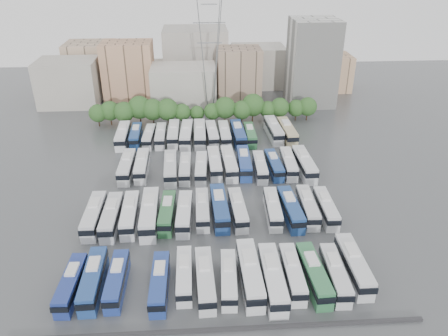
{
  "coord_description": "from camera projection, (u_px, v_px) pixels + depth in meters",
  "views": [
    {
      "loc": [
        -2.14,
        -74.75,
        46.54
      ],
      "look_at": [
        3.33,
        8.45,
        3.0
      ],
      "focal_mm": 35.0,
      "sensor_mm": 36.0,
      "label": 1
    }
  ],
  "objects": [
    {
      "name": "bus_r2_s7",
      "position": [
        215.0,
        163.0,
        98.64
      ],
      "size": [
        3.0,
        12.27,
        3.83
      ],
      "rotation": [
        0.0,
        0.0,
        0.03
      ],
      "color": "silver",
      "rests_on": "ground"
    },
    {
      "name": "tree_line",
      "position": [
        200.0,
        109.0,
        122.95
      ],
      "size": [
        64.63,
        7.83,
        8.26
      ],
      "color": "black",
      "rests_on": "ground"
    },
    {
      "name": "bus_r1_s0",
      "position": [
        94.0,
        215.0,
        79.82
      ],
      "size": [
        2.75,
        12.51,
        3.92
      ],
      "rotation": [
        0.0,
        0.0,
        -0.0
      ],
      "color": "silver",
      "rests_on": "ground"
    },
    {
      "name": "bus_r2_s2",
      "position": [
        142.0,
        165.0,
        97.69
      ],
      "size": [
        2.82,
        12.22,
        3.82
      ],
      "rotation": [
        0.0,
        0.0,
        0.01
      ],
      "color": "silver",
      "rests_on": "ground"
    },
    {
      "name": "bus_r2_s11",
      "position": [
        274.0,
        165.0,
        98.18
      ],
      "size": [
        2.97,
        11.49,
        3.58
      ],
      "rotation": [
        0.0,
        0.0,
        0.04
      ],
      "color": "navy",
      "rests_on": "ground"
    },
    {
      "name": "bus_r1_s6",
      "position": [
        202.0,
        209.0,
        82.0
      ],
      "size": [
        2.48,
        11.36,
        3.56
      ],
      "rotation": [
        0.0,
        0.0,
        0.0
      ],
      "color": "silver",
      "rests_on": "ground"
    },
    {
      "name": "bus_r3_s3",
      "position": [
        161.0,
        136.0,
        112.8
      ],
      "size": [
        2.59,
        11.6,
        3.64
      ],
      "rotation": [
        0.0,
        0.0,
        0.01
      ],
      "color": "silver",
      "rests_on": "ground"
    },
    {
      "name": "bus_r3_s6",
      "position": [
        200.0,
        134.0,
        113.07
      ],
      "size": [
        3.0,
        13.43,
        4.21
      ],
      "rotation": [
        0.0,
        0.0,
        -0.01
      ],
      "color": "silver",
      "rests_on": "ground"
    },
    {
      "name": "bus_r1_s2",
      "position": [
        130.0,
        214.0,
        80.16
      ],
      "size": [
        2.95,
        12.31,
        3.85
      ],
      "rotation": [
        0.0,
        0.0,
        0.02
      ],
      "color": "white",
      "rests_on": "ground"
    },
    {
      "name": "bus_r2_s6",
      "position": [
        201.0,
        168.0,
        96.78
      ],
      "size": [
        3.05,
        11.67,
        3.63
      ],
      "rotation": [
        0.0,
        0.0,
        -0.05
      ],
      "color": "silver",
      "rests_on": "ground"
    },
    {
      "name": "bus_r3_s8",
      "position": [
        224.0,
        134.0,
        113.5
      ],
      "size": [
        2.84,
        12.18,
        3.81
      ],
      "rotation": [
        0.0,
        0.0,
        0.02
      ],
      "color": "silver",
      "rests_on": "ground"
    },
    {
      "name": "bus_r1_s1",
      "position": [
        112.0,
        216.0,
        79.53
      ],
      "size": [
        2.81,
        12.51,
        3.92
      ],
      "rotation": [
        0.0,
        0.0,
        -0.01
      ],
      "color": "silver",
      "rests_on": "ground"
    },
    {
      "name": "bus_r0_s12",
      "position": [
        335.0,
        274.0,
        66.0
      ],
      "size": [
        2.94,
        11.64,
        3.63
      ],
      "rotation": [
        0.0,
        0.0,
        -0.04
      ],
      "color": "silver",
      "rests_on": "ground"
    },
    {
      "name": "bus_r0_s10",
      "position": [
        292.0,
        273.0,
        66.2
      ],
      "size": [
        2.63,
        11.39,
        3.56
      ],
      "rotation": [
        0.0,
        0.0,
        -0.01
      ],
      "color": "silver",
      "rests_on": "ground"
    },
    {
      "name": "bus_r3_s9",
      "position": [
        238.0,
        134.0,
        113.1
      ],
      "size": [
        3.35,
        13.21,
        4.12
      ],
      "rotation": [
        0.0,
        0.0,
        0.04
      ],
      "color": "navy",
      "rests_on": "ground"
    },
    {
      "name": "bus_r0_s4",
      "position": [
        160.0,
        283.0,
        64.36
      ],
      "size": [
        2.58,
        11.37,
        3.56
      ],
      "rotation": [
        0.0,
        0.0,
        -0.01
      ],
      "color": "navy",
      "rests_on": "ground"
    },
    {
      "name": "bus_r2_s8",
      "position": [
        229.0,
        163.0,
        98.43
      ],
      "size": [
        3.26,
        12.81,
        3.99
      ],
      "rotation": [
        0.0,
        0.0,
        0.04
      ],
      "color": "silver",
      "rests_on": "ground"
    },
    {
      "name": "bus_r1_s10",
      "position": [
        273.0,
        208.0,
        82.15
      ],
      "size": [
        2.97,
        11.57,
        3.6
      ],
      "rotation": [
        0.0,
        0.0,
        -0.04
      ],
      "color": "silver",
      "rests_on": "ground"
    },
    {
      "name": "bus_r0_s1",
      "position": [
        93.0,
        279.0,
        64.76
      ],
      "size": [
        2.85,
        12.2,
        3.81
      ],
      "rotation": [
        0.0,
        0.0,
        0.02
      ],
      "color": "navy",
      "rests_on": "ground"
    },
    {
      "name": "bus_r2_s5",
      "position": [
        185.0,
        168.0,
        96.75
      ],
      "size": [
        2.69,
        11.3,
        3.53
      ],
      "rotation": [
        0.0,
        0.0,
        -0.02
      ],
      "color": "silver",
      "rests_on": "ground"
    },
    {
      "name": "bus_r0_s5",
      "position": [
        184.0,
        275.0,
        65.98
      ],
      "size": [
        2.44,
        10.85,
        3.4
      ],
      "rotation": [
        0.0,
        0.0,
        0.01
      ],
      "color": "silver",
      "rests_on": "ground"
    },
    {
      "name": "bus_r1_s12",
      "position": [
        308.0,
        207.0,
        82.59
      ],
      "size": [
        2.97,
        11.95,
        3.73
      ],
      "rotation": [
        0.0,
        0.0,
        -0.03
      ],
      "color": "silver",
      "rests_on": "ground"
    },
    {
      "name": "bus_r3_s4",
      "position": [
        174.0,
        133.0,
        113.59
      ],
      "size": [
        2.91,
        12.73,
        3.98
      ],
      "rotation": [
        0.0,
        0.0,
        -0.01
      ],
      "color": "silver",
      "rests_on": "ground"
    },
    {
      "name": "ground",
      "position": [
        210.0,
        201.0,
        87.78
      ],
      "size": [
        220.0,
        220.0,
        0.0
      ],
      "primitive_type": "plane",
      "color": "#424447",
      "rests_on": "ground"
    },
    {
      "name": "bus_r2_s12",
      "position": [
        289.0,
        163.0,
        98.61
      ],
      "size": [
        3.09,
        12.04,
        3.75
      ],
      "rotation": [
        0.0,
        0.0,
        -0.04
      ],
      "color": "silver",
      "rests_on": "ground"
    },
    {
      "name": "bus_r0_s9",
      "position": [
        272.0,
        278.0,
        64.83
      ],
      "size": [
        2.89,
        13.03,
        4.08
      ],
      "rotation": [
        0.0,
        0.0,
        -0.0
      ],
      "color": "silver",
      "rests_on": "ground"
    },
    {
      "name": "bus_r0_s6",
      "position": [
        205.0,
        279.0,
        64.91
      ],
      "size": [
        3.01,
        11.98,
        3.73
      ],
      "rotation": [
        0.0,
        0.0,
        0.03
      ],
      "color": "silver",
      "rests_on": "ground"
    },
    {
      "name": "bus_r1_s7",
      "position": [
        220.0,
        207.0,
        82.03
      ],
      "size": [
        3.26,
        12.98,
        4.04
      ],
      "rotation": [
        0.0,
        0.0,
        0.04
      ],
      "color": "navy",
      "rests_on": "ground"
    },
    {
      "name": "bus_r2_s4",
      "position": [
        171.0,
        168.0,
        96.41
      ],
      "size": [
        3.19,
        12.73,
        3.97
      ],
      "rotation": [
        0.0,
        0.0,
        0.03
      ],
      "color": "silver",
      "rests_on": "ground"
    },
    {
      "name": "bus_r3_s1",
      "position": [
        136.0,
        135.0,
        113.09
      ],
      "size": [
        2.72,
        11.5,
        3.59
      ],
      "rotation": [
        0.0,
        0.0,
        0.02
      ],
      "color": "navy",
      "rests_on": "ground"
    },
    {
      "name": "bus_r0_s7",
      "position": [
        229.0,
        279.0,
        65.24
      ],
      "size": [
        2.9,
        10.93,
        3.4
      ],
      "rotation": [
        0.0,
        0.0,
        -0.05
      ],
      "color": "silver",
      "rests_on": "ground"
    },
    {
      "name": "bus_r2_s10",
      "position": [
        260.0,
        167.0,
        97.32
      ],
      "size": [
        2.77,
        11.37,
        3.55
      ],
      "rotation": [
        0.0,
        0.0,
        -0.03
      ],
      "color": "silver",
      "rests_on": "ground"
    },
    {
      "name": "bus_r0_s13",
      "position": [
        354.0,
        265.0,
        67.57
      ],
      "size": [
        2.81,
        12.57,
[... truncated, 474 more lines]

